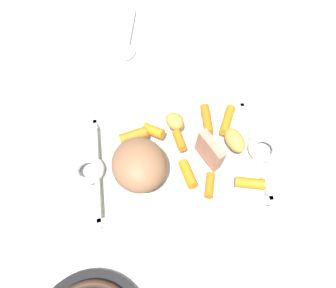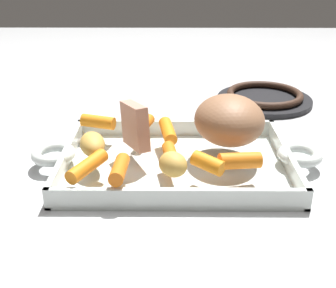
% 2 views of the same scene
% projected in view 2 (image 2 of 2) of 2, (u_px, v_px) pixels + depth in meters
% --- Properties ---
extents(ground_plane, '(2.37, 2.37, 0.00)m').
position_uv_depth(ground_plane, '(176.00, 167.00, 0.67)').
color(ground_plane, silver).
extents(roasting_dish, '(0.44, 0.24, 0.03)m').
position_uv_depth(roasting_dish, '(176.00, 162.00, 0.66)').
color(roasting_dish, silver).
rests_on(roasting_dish, ground_plane).
extents(pork_roast, '(0.12, 0.13, 0.07)m').
position_uv_depth(pork_roast, '(229.00, 120.00, 0.66)').
color(pork_roast, '#946647').
rests_on(pork_roast, roasting_dish).
extents(roast_slice_thin, '(0.05, 0.07, 0.07)m').
position_uv_depth(roast_slice_thin, '(135.00, 126.00, 0.65)').
color(roast_slice_thin, tan).
rests_on(roast_slice_thin, roasting_dish).
extents(baby_carrot_northwest, '(0.05, 0.07, 0.02)m').
position_uv_depth(baby_carrot_northwest, '(87.00, 166.00, 0.59)').
color(baby_carrot_northwest, orange).
rests_on(baby_carrot_northwest, roasting_dish).
extents(baby_carrot_short, '(0.05, 0.05, 0.03)m').
position_uv_depth(baby_carrot_short, '(208.00, 163.00, 0.59)').
color(baby_carrot_short, orange).
rests_on(baby_carrot_short, roasting_dish).
extents(baby_carrot_southeast, '(0.03, 0.05, 0.02)m').
position_uv_depth(baby_carrot_southeast, '(145.00, 124.00, 0.72)').
color(baby_carrot_southeast, orange).
rests_on(baby_carrot_southeast, roasting_dish).
extents(baby_carrot_center_left, '(0.06, 0.04, 0.02)m').
position_uv_depth(baby_carrot_center_left, '(98.00, 122.00, 0.73)').
color(baby_carrot_center_left, orange).
rests_on(baby_carrot_center_left, roasting_dish).
extents(baby_carrot_northeast, '(0.06, 0.03, 0.03)m').
position_uv_depth(baby_carrot_northeast, '(240.00, 161.00, 0.60)').
color(baby_carrot_northeast, orange).
rests_on(baby_carrot_northeast, roasting_dish).
extents(baby_carrot_center_right, '(0.02, 0.07, 0.02)m').
position_uv_depth(baby_carrot_center_right, '(120.00, 169.00, 0.58)').
color(baby_carrot_center_right, orange).
rests_on(baby_carrot_center_right, roasting_dish).
extents(baby_carrot_long, '(0.03, 0.05, 0.02)m').
position_uv_depth(baby_carrot_long, '(170.00, 154.00, 0.62)').
color(baby_carrot_long, orange).
rests_on(baby_carrot_long, roasting_dish).
extents(baby_carrot_southwest, '(0.03, 0.06, 0.03)m').
position_uv_depth(baby_carrot_southwest, '(168.00, 131.00, 0.69)').
color(baby_carrot_southwest, orange).
rests_on(baby_carrot_southwest, roasting_dish).
extents(potato_golden_small, '(0.05, 0.07, 0.03)m').
position_uv_depth(potato_golden_small, '(92.00, 144.00, 0.64)').
color(potato_golden_small, gold).
rests_on(potato_golden_small, roasting_dish).
extents(potato_halved, '(0.05, 0.06, 0.03)m').
position_uv_depth(potato_halved, '(173.00, 164.00, 0.58)').
color(potato_halved, gold).
rests_on(potato_halved, roasting_dish).
extents(stove_burner_rear, '(0.20, 0.20, 0.03)m').
position_uv_depth(stove_burner_rear, '(264.00, 97.00, 0.93)').
color(stove_burner_rear, black).
rests_on(stove_burner_rear, ground_plane).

